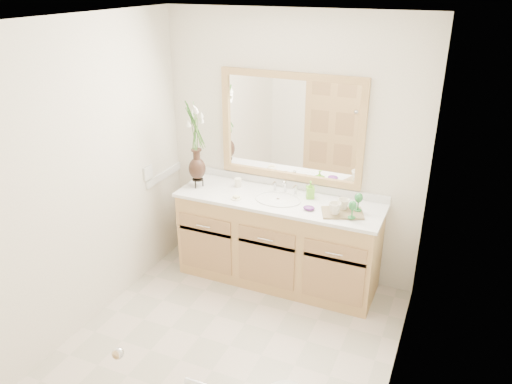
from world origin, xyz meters
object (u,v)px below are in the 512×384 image
at_px(flower_vase, 195,134).
at_px(soap_bottle, 310,190).
at_px(tumbler, 238,183).
at_px(tray, 342,213).

distance_m(flower_vase, soap_bottle, 1.14).
relative_size(tumbler, tray, 0.25).
height_order(soap_bottle, tray, soap_bottle).
xyz_separation_m(soap_bottle, tray, (0.34, -0.20, -0.06)).
bearing_deg(flower_vase, tumbler, 23.15).
relative_size(soap_bottle, tray, 0.43).
bearing_deg(soap_bottle, tumbler, 158.24).
height_order(tumbler, tray, tumbler).
bearing_deg(tray, soap_bottle, 129.25).
bearing_deg(tray, flower_vase, 157.99).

